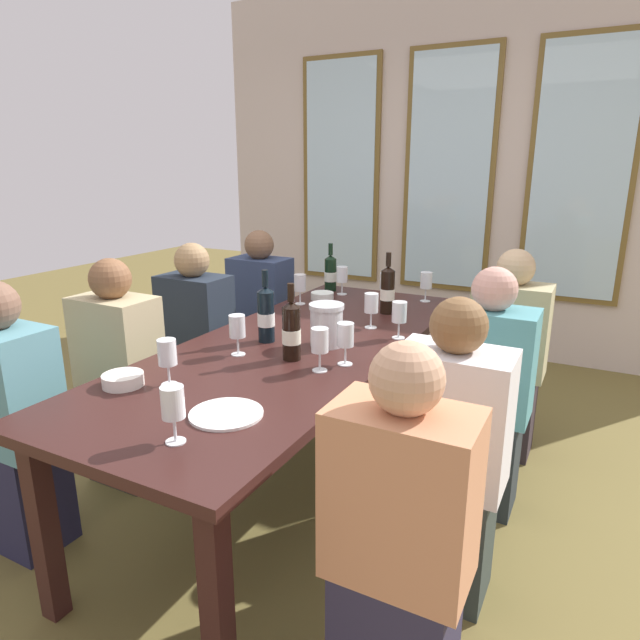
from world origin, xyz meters
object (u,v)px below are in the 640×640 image
object	(u,v)px
wine_glass_5	(345,336)
seated_person_3	(449,460)
wine_glass_8	(386,282)
seated_person_1	(399,548)
seated_person_0	(13,426)
seated_person_6	(261,318)
wine_bottle_0	(291,331)
tasting_bowl_1	(123,380)
seated_person_4	(197,346)
tasting_bowl_0	(322,296)
wine_bottle_2	(388,290)
wine_glass_4	(320,342)
wine_glass_10	(342,276)
seated_person_5	(485,397)
wine_glass_6	(371,305)
wine_glass_7	(300,284)
metal_pitcher	(326,325)
wine_bottle_3	(266,314)
dining_table	(297,358)
wine_glass_2	(426,282)
seated_person_2	(121,379)
white_plate_0	(226,414)
seated_person_7	(507,359)
wine_bottle_1	(330,273)
wine_glass_9	(167,353)
wine_glass_1	(399,314)
wine_glass_0	(173,404)
wine_glass_3	(237,327)

from	to	relation	value
wine_glass_5	seated_person_3	size ratio (longest dim) A/B	0.16
wine_glass_8	seated_person_1	xyz separation A→B (m)	(0.72, -1.73, -0.33)
seated_person_0	seated_person_6	world-z (taller)	same
wine_bottle_0	seated_person_1	bearing A→B (deg)	-42.15
tasting_bowl_1	seated_person_4	size ratio (longest dim) A/B	0.13
tasting_bowl_0	seated_person_3	size ratio (longest dim) A/B	0.12
wine_bottle_2	seated_person_3	world-z (taller)	seated_person_3
wine_glass_4	wine_glass_10	xyz separation A→B (m)	(-0.48, 1.21, 0.00)
seated_person_1	seated_person_5	distance (m)	1.11
wine_glass_6	seated_person_5	size ratio (longest dim) A/B	0.16
wine_glass_7	metal_pitcher	bearing A→B (deg)	-51.52
wine_glass_7	wine_glass_10	distance (m)	0.35
wine_bottle_3	wine_glass_4	world-z (taller)	wine_bottle_3
dining_table	wine_glass_7	size ratio (longest dim) A/B	13.41
wine_glass_2	wine_glass_5	xyz separation A→B (m)	(0.03, -1.17, 0.00)
tasting_bowl_0	wine_glass_5	distance (m)	1.11
wine_bottle_3	seated_person_1	bearing A→B (deg)	-40.47
metal_pitcher	tasting_bowl_1	bearing A→B (deg)	-120.68
tasting_bowl_0	seated_person_5	distance (m)	1.21
seated_person_2	wine_bottle_3	bearing A→B (deg)	22.22
white_plate_0	seated_person_5	bearing A→B (deg)	58.67
wine_bottle_3	seated_person_7	size ratio (longest dim) A/B	0.30
wine_bottle_1	wine_glass_10	bearing A→B (deg)	-29.45
seated_person_6	wine_glass_5	bearing A→B (deg)	-43.54
white_plate_0	seated_person_4	distance (m)	1.40
seated_person_0	seated_person_5	bearing A→B (deg)	35.70
seated_person_7	wine_glass_9	bearing A→B (deg)	-123.16
wine_bottle_3	wine_glass_4	xyz separation A→B (m)	(0.39, -0.22, -0.01)
wine_glass_4	seated_person_3	bearing A→B (deg)	-6.63
wine_bottle_0	seated_person_1	size ratio (longest dim) A/B	0.29
wine_bottle_3	seated_person_2	size ratio (longest dim) A/B	0.30
wine_glass_9	seated_person_4	bearing A→B (deg)	125.17
wine_bottle_2	wine_glass_1	bearing A→B (deg)	-62.15
wine_glass_1	wine_bottle_3	bearing A→B (deg)	-148.19
metal_pitcher	wine_glass_2	distance (m)	1.00
white_plate_0	wine_bottle_2	xyz separation A→B (m)	(0.01, 1.42, 0.12)
wine_glass_1	white_plate_0	bearing A→B (deg)	-101.79
wine_glass_0	wine_glass_1	xyz separation A→B (m)	(0.24, 1.24, -0.00)
wine_glass_3	wine_glass_4	size ratio (longest dim) A/B	1.00
seated_person_2	seated_person_5	size ratio (longest dim) A/B	1.00
seated_person_5	seated_person_6	bearing A→B (deg)	158.66
wine_glass_9	seated_person_4	distance (m)	1.14
metal_pitcher	wine_glass_0	xyz separation A→B (m)	(0.01, -0.99, 0.03)
wine_bottle_0	seated_person_7	distance (m)	1.30
wine_glass_10	wine_bottle_3	bearing A→B (deg)	-84.57
wine_glass_0	wine_glass_2	size ratio (longest dim) A/B	1.00
wine_bottle_0	seated_person_7	size ratio (longest dim) A/B	0.29
wine_bottle_0	tasting_bowl_1	distance (m)	0.67
wine_glass_2	seated_person_5	xyz separation A→B (m)	(0.51, -0.74, -0.33)
white_plate_0	wine_glass_4	bearing A→B (deg)	80.19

